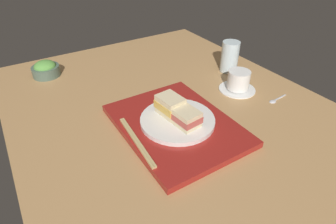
% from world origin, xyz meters
% --- Properties ---
extents(ground_plane, '(1.40, 1.00, 0.03)m').
position_xyz_m(ground_plane, '(0.00, 0.00, -0.01)').
color(ground_plane, tan).
extents(serving_tray, '(0.41, 0.31, 0.02)m').
position_xyz_m(serving_tray, '(0.04, -0.05, 0.01)').
color(serving_tray, maroon).
rests_on(serving_tray, ground_plane).
extents(sandwich_plate, '(0.23, 0.23, 0.01)m').
position_xyz_m(sandwich_plate, '(0.05, -0.04, 0.03)').
color(sandwich_plate, silver).
rests_on(sandwich_plate, serving_tray).
extents(sandwich_near, '(0.09, 0.07, 0.06)m').
position_xyz_m(sandwich_near, '(0.01, -0.05, 0.06)').
color(sandwich_near, beige).
rests_on(sandwich_near, sandwich_plate).
extents(sandwich_far, '(0.09, 0.07, 0.05)m').
position_xyz_m(sandwich_far, '(0.08, -0.04, 0.06)').
color(sandwich_far, beige).
rests_on(sandwich_far, sandwich_plate).
extents(salad_bowl, '(0.11, 0.11, 0.06)m').
position_xyz_m(salad_bowl, '(-0.52, -0.30, 0.03)').
color(salad_bowl, '#4C6051').
rests_on(salad_bowl, ground_plane).
extents(chopsticks_pair, '(0.23, 0.03, 0.01)m').
position_xyz_m(chopsticks_pair, '(0.06, -0.19, 0.02)').
color(chopsticks_pair, tan).
rests_on(chopsticks_pair, serving_tray).
extents(coffee_cup, '(0.13, 0.13, 0.08)m').
position_xyz_m(coffee_cup, '(-0.03, 0.27, 0.03)').
color(coffee_cup, white).
rests_on(coffee_cup, ground_plane).
extents(drinking_glass, '(0.07, 0.07, 0.12)m').
position_xyz_m(drinking_glass, '(-0.17, 0.35, 0.06)').
color(drinking_glass, silver).
rests_on(drinking_glass, ground_plane).
extents(teaspoon, '(0.02, 0.09, 0.01)m').
position_xyz_m(teaspoon, '(0.10, 0.33, 0.00)').
color(teaspoon, silver).
rests_on(teaspoon, ground_plane).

